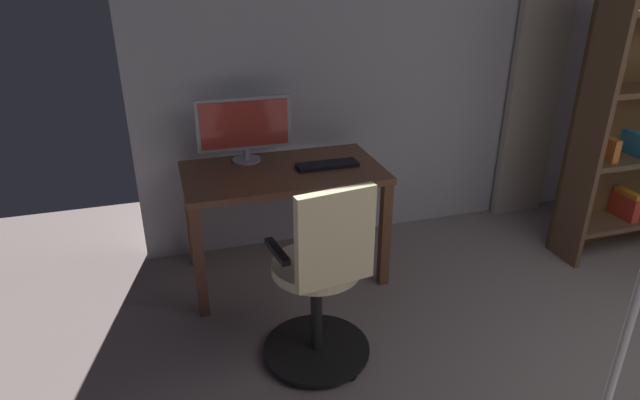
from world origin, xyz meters
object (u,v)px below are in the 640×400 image
object	(u,v)px
desk	(283,185)
computer_monitor	(244,126)
computer_keyboard	(327,165)
bookshelf	(638,122)
office_chair	(322,283)

from	to	relation	value
desk	computer_monitor	distance (m)	0.44
desk	computer_monitor	xyz separation A→B (m)	(0.18, -0.22, 0.33)
computer_keyboard	bookshelf	xyz separation A→B (m)	(-2.06, 0.29, 0.18)
office_chair	computer_monitor	bearing A→B (deg)	89.53
office_chair	computer_keyboard	distance (m)	0.95
desk	computer_keyboard	world-z (taller)	computer_keyboard
computer_monitor	computer_keyboard	size ratio (longest dim) A/B	1.55
office_chair	bookshelf	xyz separation A→B (m)	(-2.36, -0.58, 0.44)
computer_monitor	desk	bearing A→B (deg)	129.63
office_chair	bookshelf	bearing A→B (deg)	5.31
bookshelf	office_chair	bearing A→B (deg)	13.74
computer_keyboard	bookshelf	size ratio (longest dim) A/B	0.21
computer_keyboard	computer_monitor	bearing A→B (deg)	-29.23
computer_monitor	bookshelf	distance (m)	2.58
desk	office_chair	xyz separation A→B (m)	(0.03, 0.90, -0.15)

